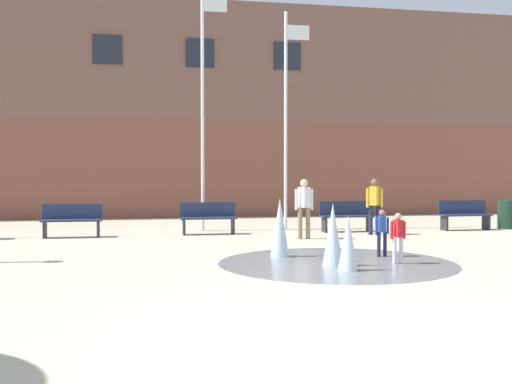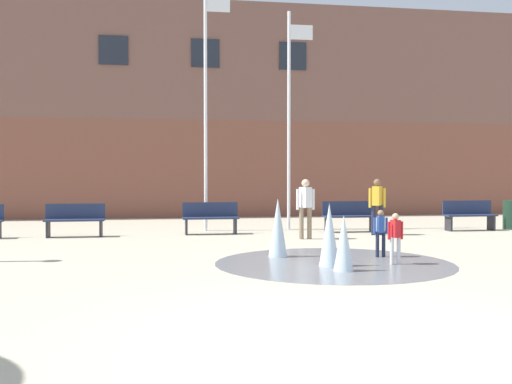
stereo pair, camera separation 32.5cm
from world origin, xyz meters
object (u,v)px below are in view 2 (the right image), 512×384
flagpole_right (290,113)px  park_bench_center (349,216)px  park_bench_near_trashcan (469,215)px  flagpole_left (207,99)px  trash_can (512,215)px  park_bench_under_left_flagpole (211,217)px  child_with_pink_shirt (395,234)px  child_running (381,229)px  adult_watching (305,204)px  teen_by_trashcan (377,202)px  park_bench_left_of_flagpoles (75,219)px

flagpole_right → park_bench_center: bearing=-34.5°
park_bench_near_trashcan → flagpole_left: (-7.92, 1.25, 3.50)m
flagpole_right → trash_can: (6.86, -1.12, -3.16)m
park_bench_under_left_flagpole → child_with_pink_shirt: child_with_pink_shirt is taller
child_with_pink_shirt → flagpole_right: size_ratio=0.15×
park_bench_center → trash_can: 5.29m
flagpole_left → flagpole_right: flagpole_left is taller
child_running → flagpole_right: (-0.51, 6.37, 3.03)m
park_bench_center → child_running: size_ratio=1.62×
park_bench_near_trashcan → flagpole_right: flagpole_right is taller
park_bench_center → park_bench_near_trashcan: 3.76m
park_bench_near_trashcan → adult_watching: bearing=-164.6°
park_bench_near_trashcan → child_running: 7.03m
flagpole_left → park_bench_center: bearing=-14.6°
park_bench_center → teen_by_trashcan: teen_by_trashcan is taller
park_bench_center → park_bench_near_trashcan: bearing=-2.6°
teen_by_trashcan → flagpole_left: 5.94m
adult_watching → park_bench_near_trashcan: bearing=-91.5°
child_with_pink_shirt → trash_can: (6.44, 6.25, -0.13)m
park_bench_left_of_flagpoles → child_running: child_running is taller
child_running → flagpole_left: size_ratio=0.13×
park_bench_center → child_with_pink_shirt: child_with_pink_shirt is taller
child_with_pink_shirt → trash_can: size_ratio=1.10×
child_running → teen_by_trashcan: 4.56m
flagpole_right → trash_can: flagpole_right is taller
teen_by_trashcan → child_with_pink_shirt: bearing=-159.7°
park_bench_near_trashcan → child_running: bearing=-133.3°
park_bench_near_trashcan → child_running: size_ratio=1.62×
teen_by_trashcan → trash_can: (4.80, 0.98, -0.48)m
trash_can → child_running: bearing=-140.4°
child_running → park_bench_under_left_flagpole: bearing=-141.3°
adult_watching → park_bench_left_of_flagpoles: bearing=58.6°
child_running → park_bench_center: bearing=177.2°
park_bench_left_of_flagpoles → trash_can: size_ratio=1.78×
adult_watching → flagpole_right: size_ratio=0.24×
park_bench_left_of_flagpoles → park_bench_center: size_ratio=1.00×
park_bench_under_left_flagpole → flagpole_left: bearing=91.2°
child_running → teen_by_trashcan: teen_by_trashcan is taller
park_bench_under_left_flagpole → child_with_pink_shirt: (2.99, -6.30, 0.10)m
park_bench_center → child_running: child_running is taller
park_bench_left_of_flagpoles → child_with_pink_shirt: size_ratio=1.62×
child_with_pink_shirt → flagpole_left: (-3.01, 7.36, 3.40)m
child_running → flagpole_left: bearing=-145.5°
park_bench_under_left_flagpole → flagpole_right: size_ratio=0.24×
park_bench_left_of_flagpoles → park_bench_under_left_flagpole: (3.75, 0.14, 0.00)m
teen_by_trashcan → flagpole_left: flagpole_left is taller
child_running → adult_watching: bearing=-160.3°
teen_by_trashcan → trash_can: 4.93m
park_bench_under_left_flagpole → child_running: child_running is taller
park_bench_center → adult_watching: adult_watching is taller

